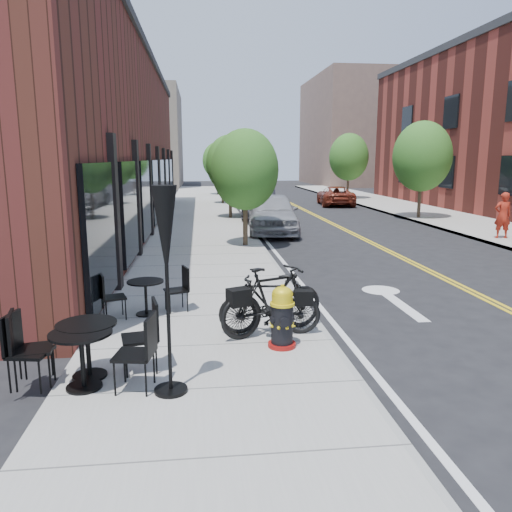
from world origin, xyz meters
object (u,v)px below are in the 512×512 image
bistro_set_b (88,342)px  parked_car_c (253,193)px  bistro_set_a (82,352)px  fire_hydrant (282,318)px  parked_car_b (258,203)px  pedestrian (503,215)px  bistro_set_c (146,293)px  bicycle_right (273,300)px  parked_car_a (272,213)px  patio_umbrella (166,247)px  bicycle_left (270,305)px  parked_car_far (335,196)px

bistro_set_b → parked_car_c: size_ratio=0.36×
bistro_set_a → bistro_set_b: 0.33m
fire_hydrant → parked_car_b: bearing=66.5°
parked_car_b → pedestrian: size_ratio=2.86×
bistro_set_a → bistro_set_b: bearing=99.7°
parked_car_c → pedestrian: size_ratio=3.10×
fire_hydrant → bistro_set_b: bearing=178.0°
fire_hydrant → bistro_set_c: 2.92m
bicycle_right → parked_car_a: 12.08m
bistro_set_a → patio_umbrella: size_ratio=0.72×
bistro_set_b → bistro_set_a: bearing=-101.5°
bistro_set_c → bicycle_left: bearing=-49.3°
patio_umbrella → fire_hydrant: bearing=39.6°
bistro_set_b → parked_car_a: size_ratio=0.39×
bistro_set_c → fire_hydrant: bearing=-58.0°
bicycle_left → bistro_set_b: (-2.61, -1.36, -0.01)m
bicycle_right → fire_hydrant: bearing=162.0°
bicycle_left → bistro_set_b: bearing=-56.2°
parked_car_far → parked_car_b: bearing=56.0°
parked_car_far → fire_hydrant: bearing=79.7°
bicycle_right → parked_car_a: (1.74, 11.95, 0.12)m
bistro_set_a → bicycle_right: bearing=42.5°
bistro_set_a → parked_car_c: 26.48m
bicycle_right → bistro_set_a: bicycle_right is taller
pedestrian → parked_car_far: bearing=-75.3°
fire_hydrant → parked_car_far: (7.46, 24.12, 0.02)m
pedestrian → patio_umbrella: bearing=50.3°
parked_car_b → parked_car_c: size_ratio=0.92×
pedestrian → bistro_set_b: bearing=46.1°
bistro_set_c → parked_car_b: size_ratio=0.34×
patio_umbrella → parked_car_far: patio_umbrella is taller
fire_hydrant → bicycle_left: (-0.11, 0.58, 0.04)m
parked_car_c → pedestrian: 16.97m
bistro_set_c → bicycle_right: bearing=-48.2°
bicycle_right → patio_umbrella: 2.80m
parked_car_a → parked_car_far: 12.93m
patio_umbrella → parked_car_c: bearing=81.6°
bistro_set_c → pedestrian: (11.91, 7.77, 0.41)m
patio_umbrella → parked_car_b: patio_umbrella is taller
bicycle_left → pedestrian: 13.34m
bistro_set_c → patio_umbrella: patio_umbrella is taller
bistro_set_c → parked_car_c: bearing=60.9°
bistro_set_c → pedestrian: pedestrian is taller
fire_hydrant → parked_car_b: size_ratio=0.21×
bicycle_right → parked_car_c: (2.29, 24.29, 0.06)m
bicycle_left → parked_car_a: 12.11m
parked_car_c → parked_car_far: size_ratio=1.18×
parked_car_b → patio_umbrella: bearing=-95.0°
bicycle_right → pedestrian: size_ratio=1.15×
patio_umbrella → parked_car_far: 27.07m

